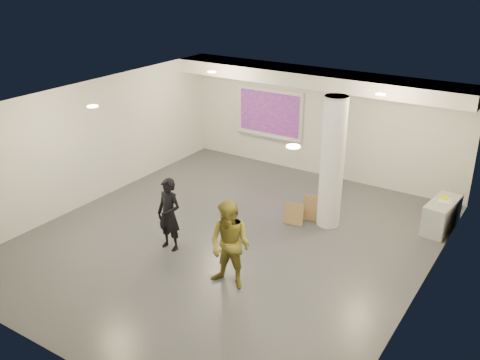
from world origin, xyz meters
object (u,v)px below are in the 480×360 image
Objects in this scene: credenza at (441,215)px; man at (230,245)px; woman at (169,215)px; column at (332,163)px; projection_screen at (270,113)px.

credenza is 0.70× the size of man.
man is at bearing -116.06° from credenza.
credenza is at bearing 42.68° from woman.
credenza is at bearing 55.60° from man.
woman is 0.92× the size of man.
column reaches higher than projection_screen.
credenza is at bearing -15.97° from projection_screen.
projection_screen is 5.55m from woman.
projection_screen is 6.50m from man.
credenza is (2.22, 1.13, -1.15)m from column.
man reaches higher than credenza.
column is at bearing -147.26° from credenza.
projection_screen is at bearing 139.44° from column.
projection_screen reaches higher than woman.
projection_screen is (-3.10, 2.65, 0.03)m from column.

